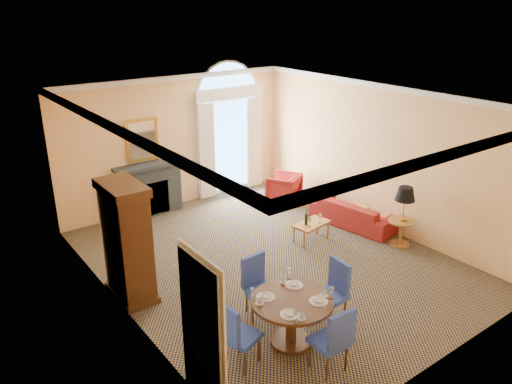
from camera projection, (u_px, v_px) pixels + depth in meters
ground at (271, 260)px, 9.90m from camera, size 7.50×7.50×0.00m
room_envelope at (250, 130)px, 9.48m from camera, size 6.04×7.52×3.45m
armoire at (127, 244)px, 8.38m from camera, size 0.60×1.06×2.08m
dining_table at (292, 311)px, 7.31m from camera, size 1.21×1.21×0.96m
dining_chair_north at (257, 282)px, 8.04m from camera, size 0.58×0.58×1.02m
dining_chair_south at (335, 337)px, 6.72m from camera, size 0.48×0.49×1.02m
dining_chair_east at (334, 287)px, 7.88m from camera, size 0.50×0.48×1.02m
dining_chair_west at (235, 331)px, 6.84m from camera, size 0.58×0.58×1.02m
sofa at (354, 213)px, 11.36m from camera, size 1.10×2.10×0.58m
armchair at (284, 188)px, 12.73m from camera, size 1.04×1.05×0.71m
coffee_table at (311, 224)px, 10.57m from camera, size 0.87×0.58×0.73m
side_table at (404, 209)px, 10.23m from camera, size 0.57×0.57×1.27m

